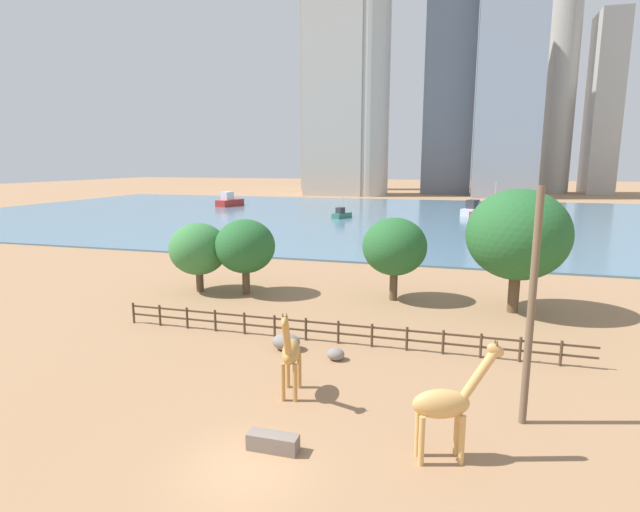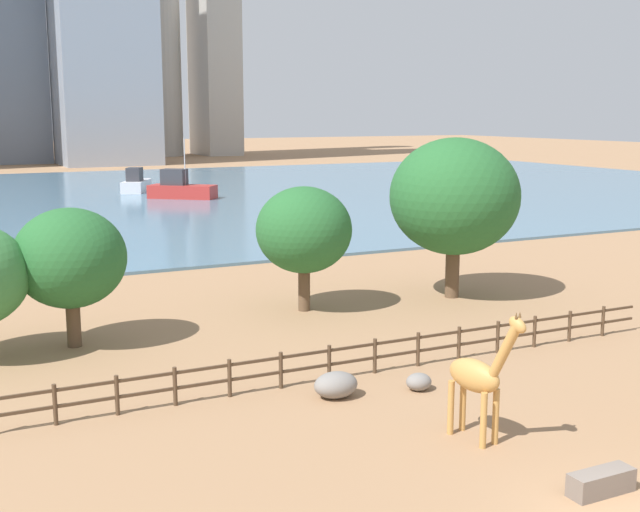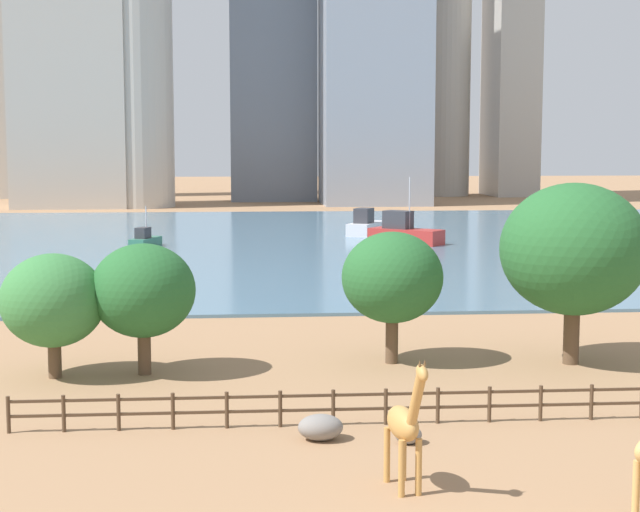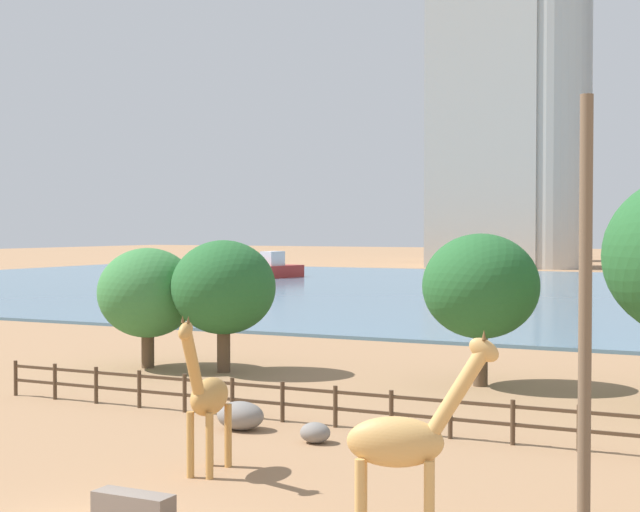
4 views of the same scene
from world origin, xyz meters
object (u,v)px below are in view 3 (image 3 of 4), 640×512
object	(u,v)px
tree_left_small	(392,278)
boat_tug	(145,240)
boulder_near_fence	(321,427)
giraffe_companion	(405,424)
tree_center_broad	(143,291)
boat_ferry	(404,232)
boulder_by_pole	(408,435)
boat_barge	(366,226)
tree_left_large	(53,301)
tree_right_tall	(574,249)

from	to	relation	value
tree_left_small	boat_tug	size ratio (longest dim) A/B	1.31
boulder_near_fence	tree_left_small	size ratio (longest dim) A/B	0.25
giraffe_companion	tree_center_broad	bearing A→B (deg)	-159.91
tree_left_small	boat_ferry	distance (m)	52.22
boulder_by_pole	boat_barge	distance (m)	73.45
tree_center_broad	boat_ferry	xyz separation A→B (m)	(20.15, 52.68, -2.36)
tree_center_broad	boat_ferry	world-z (taller)	boat_ferry
tree_left_small	boat_ferry	size ratio (longest dim) A/B	0.82
boulder_by_pole	boat_ferry	distance (m)	64.21
giraffe_companion	tree_left_large	world-z (taller)	tree_left_large
boulder_by_pole	tree_left_large	distance (m)	17.25
giraffe_companion	tree_left_large	size ratio (longest dim) A/B	0.77
boulder_near_fence	boat_ferry	bearing A→B (deg)	78.01
boulder_near_fence	tree_center_broad	bearing A→B (deg)	124.20
boulder_by_pole	boat_ferry	xyz separation A→B (m)	(10.44, 63.35, 0.99)
tree_right_tall	boat_ferry	bearing A→B (deg)	88.83
boulder_near_fence	boat_ferry	world-z (taller)	boat_ferry
tree_right_tall	boat_ferry	world-z (taller)	tree_right_tall
boulder_by_pole	boat_ferry	size ratio (longest dim) A/B	0.12
boulder_near_fence	boat_tug	size ratio (longest dim) A/B	0.33
tree_center_broad	tree_left_small	size ratio (longest dim) A/B	0.95
boat_barge	tree_left_large	bearing A→B (deg)	-173.22
boulder_by_pole	tree_right_tall	size ratio (longest dim) A/B	0.11
tree_right_tall	boat_tug	world-z (taller)	tree_right_tall
tree_right_tall	boat_ferry	size ratio (longest dim) A/B	1.12
tree_right_tall	boat_barge	bearing A→B (deg)	91.40
boat_tug	giraffe_companion	bearing A→B (deg)	-149.13
tree_right_tall	boulder_by_pole	bearing A→B (deg)	-129.89
tree_right_tall	boat_tug	distance (m)	56.49
boulder_near_fence	tree_center_broad	world-z (taller)	tree_center_broad
tree_center_broad	boat_tug	xyz separation A→B (m)	(-4.92, 51.49, -2.80)
giraffe_companion	tree_right_tall	distance (m)	18.94
giraffe_companion	boat_barge	size ratio (longest dim) A/B	0.59
boulder_by_pole	tree_left_large	bearing A→B (deg)	142.44
boulder_near_fence	tree_left_large	size ratio (longest dim) A/B	0.29
giraffe_companion	boat_ferry	bearing A→B (deg)	160.17
giraffe_companion	boat_barge	distance (m)	77.89
boulder_by_pole	tree_left_small	distance (m)	12.60
tree_right_tall	boat_tug	bearing A→B (deg)	115.23
boulder_by_pole	boat_tug	world-z (taller)	boat_tug
boat_ferry	boulder_near_fence	bearing A→B (deg)	-63.07
tree_right_tall	giraffe_companion	bearing A→B (deg)	-123.32
boulder_by_pole	boat_ferry	bearing A→B (deg)	80.64
boulder_by_pole	boat_ferry	world-z (taller)	boat_ferry
boulder_near_fence	boat_ferry	distance (m)	64.13
boulder_near_fence	tree_center_broad	size ratio (longest dim) A/B	0.27
tree_right_tall	tree_left_small	xyz separation A→B (m)	(-8.08, 0.79, -1.30)
tree_center_broad	boat_barge	bearing A→B (deg)	74.26
tree_left_large	boat_tug	bearing A→B (deg)	91.29
boulder_near_fence	boat_barge	xyz separation A→B (m)	(10.75, 72.39, 0.74)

